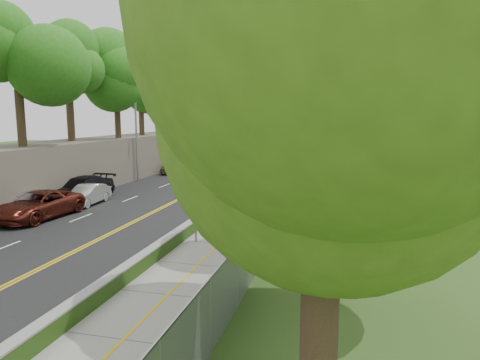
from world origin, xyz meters
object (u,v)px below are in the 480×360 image
at_px(car_0, 30,203).
at_px(car_1, 87,195).
at_px(car_2, 38,205).
at_px(concrete_block, 259,243).
at_px(streetlight, 139,131).
at_px(construction_barrel, 311,167).
at_px(painter_0, 237,201).
at_px(signpost, 195,202).
at_px(person_far, 293,168).

bearing_deg(car_0, car_1, 59.99).
bearing_deg(car_2, car_0, 153.51).
relative_size(concrete_block, car_2, 0.23).
height_order(concrete_block, car_1, car_1).
xyz_separation_m(streetlight, construction_barrel, (14.76, 10.32, -4.07)).
xyz_separation_m(concrete_block, car_2, (-13.78, 3.26, 0.34)).
relative_size(construction_barrel, painter_0, 0.67).
bearing_deg(painter_0, signpost, 165.74).
bearing_deg(car_2, streetlight, 96.99).
height_order(signpost, car_2, signpost).
bearing_deg(painter_0, concrete_block, -169.39).
xyz_separation_m(signpost, car_2, (-10.53, 2.28, -1.13)).
distance_m(construction_barrel, car_2, 28.60).
relative_size(signpost, construction_barrel, 3.01).
height_order(concrete_block, car_0, car_0).
relative_size(car_0, car_1, 1.09).
distance_m(signpost, car_1, 12.01).
bearing_deg(person_far, car_2, 59.77).
relative_size(concrete_block, car_1, 0.33).
bearing_deg(concrete_block, car_1, 150.76).
xyz_separation_m(streetlight, concrete_block, (14.76, -18.00, -4.14)).
bearing_deg(signpost, person_far, 85.76).
bearing_deg(signpost, car_1, 147.27).
xyz_separation_m(concrete_block, car_1, (-13.30, 7.44, 0.22)).
height_order(construction_barrel, car_1, car_1).
xyz_separation_m(concrete_block, person_far, (-1.50, 24.58, 0.37)).
relative_size(car_0, person_far, 2.76).
bearing_deg(streetlight, construction_barrel, 34.96).
xyz_separation_m(car_2, person_far, (12.28, 21.32, 0.03)).
height_order(streetlight, signpost, streetlight).
bearing_deg(construction_barrel, concrete_block, -90.00).
bearing_deg(signpost, streetlight, 124.08).
distance_m(streetlight, car_0, 14.61).
bearing_deg(concrete_block, painter_0, 111.26).
bearing_deg(painter_0, car_2, 99.74).
bearing_deg(streetlight, car_0, -90.56).
bearing_deg(construction_barrel, signpost, -96.78).
xyz_separation_m(signpost, concrete_block, (3.25, -0.98, -1.46)).
relative_size(construction_barrel, car_0, 0.23).
bearing_deg(signpost, painter_0, 86.39).
bearing_deg(car_2, painter_0, 23.58).
xyz_separation_m(concrete_block, painter_0, (-2.85, 7.33, 0.32)).
height_order(construction_barrel, painter_0, painter_0).
height_order(construction_barrel, car_0, car_0).
relative_size(car_0, car_2, 0.79).
xyz_separation_m(construction_barrel, person_far, (-1.50, -3.74, 0.30)).
xyz_separation_m(construction_barrel, concrete_block, (0.00, -28.32, -0.07)).
height_order(signpost, car_1, signpost).
bearing_deg(car_2, person_far, 63.24).
xyz_separation_m(signpost, car_1, (-10.05, 6.46, -1.24)).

